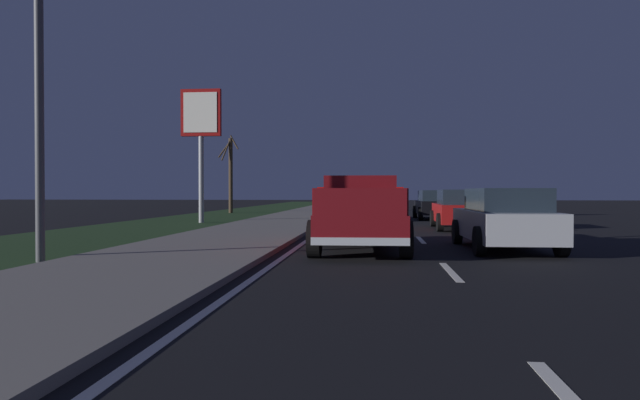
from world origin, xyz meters
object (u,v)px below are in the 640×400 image
Objects in this scene: street_light_near at (52,29)px; gas_price_sign at (201,123)px; pickup_truck at (360,213)px; sedan_tan at (367,205)px; bare_tree_far at (230,172)px; sedan_red at (460,209)px; sedan_black at (435,204)px; sedan_silver at (504,219)px.

gas_price_sign is at bearing 6.17° from street_light_near.
sedan_tan is at bearing 0.22° from pickup_truck.
pickup_truck is 24.96m from bare_tree_far.
street_light_near reaches higher than gas_price_sign.
pickup_truck is 8.54m from sedan_red.
sedan_red is 1.00× the size of sedan_black.
bare_tree_far is (22.95, 13.19, 2.03)m from sedan_silver.
bare_tree_far reaches higher than sedan_silver.
pickup_truck is 16.10m from sedan_black.
sedan_black is 3.82m from sedan_tan.
sedan_tan is 14.87m from sedan_silver.
pickup_truck is at bearing -144.80° from gas_price_sign.
sedan_red is at bearing -179.05° from sedan_black.
sedan_tan is 9.29m from gas_price_sign.
street_light_near is (-11.13, 9.88, 4.01)m from sedan_red.
sedan_black is at bearing -67.43° from gas_price_sign.
sedan_silver is at bearing -179.77° from sedan_black.
pickup_truck is 1.23× the size of sedan_tan.
sedan_silver is at bearing -89.68° from pickup_truck.
sedan_tan is 0.56× the size of street_light_near.
gas_price_sign is at bearing 45.98° from sedan_silver.
sedan_red is 7.69m from sedan_silver.
sedan_black is 0.56× the size of street_light_near.
pickup_truck is 13.99m from gas_price_sign.
bare_tree_far is at bearing 22.64° from pickup_truck.
gas_price_sign is 0.79× the size of street_light_near.
pickup_truck reaches higher than sedan_red.
sedan_silver is at bearing -165.73° from sedan_tan.
sedan_tan is (14.43, 0.06, -0.13)m from pickup_truck.
bare_tree_far is at bearing 48.12° from sedan_tan.
bare_tree_far is at bearing 61.05° from sedan_black.
street_light_near is (-19.13, 9.75, 4.01)m from sedan_black.
pickup_truck is 3.61m from sedan_silver.
street_light_near is (-3.43, 6.21, 3.89)m from pickup_truck.
gas_price_sign reaches higher than sedan_black.
sedan_black is at bearing -70.42° from sedan_tan.
sedan_red is at bearing -139.02° from bare_tree_far.
street_light_near is (-3.45, 9.81, 4.01)m from sedan_silver.
sedan_tan is (6.72, 3.73, 0.00)m from sedan_red.
sedan_black is (8.00, 0.13, 0.00)m from sedan_red.
gas_price_sign is at bearing 35.20° from pickup_truck.
street_light_near reaches higher than sedan_red.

